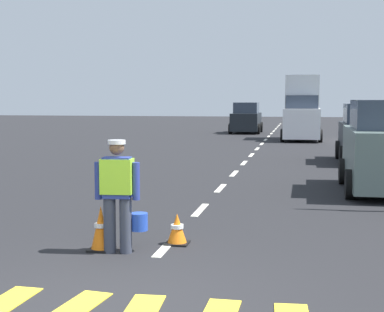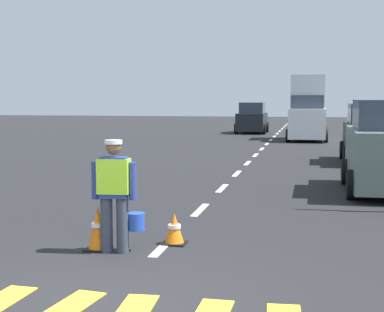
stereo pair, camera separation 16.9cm
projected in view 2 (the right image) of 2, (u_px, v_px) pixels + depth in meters
The scene contains 8 objects.
ground_plane at pixel (262, 149), 27.01m from camera, with size 96.00×96.00×0.00m, color black.
lane_center_line at pixel (269, 142), 31.10m from camera, with size 0.14×46.40×0.01m.
road_worker at pixel (116, 190), 8.69m from camera, with size 0.76×0.41×1.67m.
traffic_cone_near at pixel (174, 229), 9.25m from camera, with size 0.36×0.36×0.49m.
traffic_cone_far at pixel (98, 228), 8.89m from camera, with size 0.36×0.36×0.67m.
delivery_truck at pixel (307, 111), 32.37m from camera, with size 2.16×4.60×3.54m.
car_oncoming_third at pixel (252, 119), 39.05m from camera, with size 2.00×3.83×2.01m.
car_parked_far at pixel (370, 135), 20.97m from camera, with size 1.94×3.92×2.09m.
Camera 2 is at (2.21, -6.01, 2.27)m, focal length 55.51 mm.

